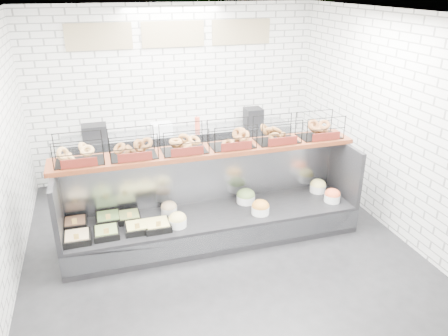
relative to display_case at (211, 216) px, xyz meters
name	(u,v)px	position (x,y,z in m)	size (l,w,h in m)	color
ground	(220,249)	(0.02, -0.34, -0.33)	(5.50, 5.50, 0.00)	black
room_shell	(206,88)	(0.02, 0.26, 1.73)	(5.02, 5.51, 3.01)	white
display_case	(211,216)	(0.00, 0.00, 0.00)	(4.00, 0.90, 1.20)	black
bagel_shelf	(208,140)	(0.02, 0.17, 1.06)	(4.10, 0.50, 0.40)	#522211
prep_counter	(181,154)	(0.02, 2.09, 0.14)	(4.00, 0.60, 1.20)	#93969B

